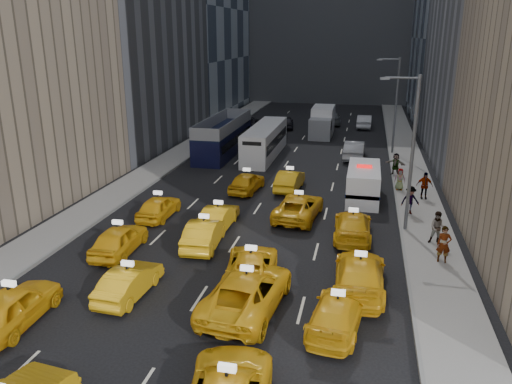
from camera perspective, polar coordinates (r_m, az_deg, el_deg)
ground at (r=20.91m, az=-8.31°, el=-14.58°), size 160.00×160.00×0.00m
sidewalk_west at (r=46.16m, az=-9.72°, el=3.66°), size 3.00×90.00×0.15m
sidewalk_east at (r=43.04m, az=17.21°, el=2.08°), size 3.00×90.00×0.15m
curb_west at (r=45.64m, az=-8.03°, el=3.60°), size 0.15×90.00×0.18m
curb_east at (r=42.93m, az=15.29°, el=2.24°), size 0.15×90.00×0.18m
streetlight_near at (r=29.20m, az=17.25°, el=4.70°), size 2.15×0.22×9.00m
streetlight_far at (r=48.88m, az=15.60°, el=9.84°), size 2.15×0.22×9.00m
taxi_4 at (r=22.35m, az=-26.04°, el=-11.69°), size 2.07×4.79×1.61m
taxi_5 at (r=22.94m, az=-14.30°, el=-9.92°), size 1.63×4.16×1.35m
taxi_6 at (r=21.23m, az=-1.03°, el=-11.23°), size 3.30×6.21×1.66m
taxi_7 at (r=20.28m, az=9.26°, el=-13.49°), size 2.43×4.84×1.35m
taxi_8 at (r=27.28m, az=-15.39°, el=-5.25°), size 1.90×4.45×1.50m
taxi_9 at (r=27.29m, az=-5.91°, el=-4.67°), size 1.92×4.66×1.50m
taxi_10 at (r=23.63m, az=-0.56°, el=-8.42°), size 2.93×5.26×1.39m
taxi_11 at (r=23.08m, az=11.75°, el=-9.21°), size 2.27×5.52×1.60m
taxi_12 at (r=31.82m, az=-11.06°, el=-1.68°), size 1.70×4.17×1.41m
taxi_13 at (r=29.73m, az=-4.29°, el=-2.83°), size 1.54×4.20×1.37m
taxi_14 at (r=31.30m, az=4.88°, el=-1.69°), size 2.92×5.48×1.46m
taxi_15 at (r=28.68m, az=10.99°, el=-3.81°), size 2.18×5.10×1.46m
taxi_16 at (r=36.40m, az=-1.06°, el=1.16°), size 2.17×4.39×1.44m
taxi_17 at (r=36.90m, az=3.87°, el=1.35°), size 1.78×4.46×1.44m
nypd_van at (r=35.47m, az=12.16°, el=0.94°), size 2.30×5.70×2.43m
double_decker at (r=48.09m, az=-3.72°, el=6.42°), size 3.61×11.92×3.42m
city_bus at (r=46.93m, az=1.03°, el=5.82°), size 3.01×11.20×2.86m
box_truck at (r=57.07m, az=7.58°, el=7.95°), size 2.55×6.94×3.14m
misc_car_0 at (r=46.92m, az=11.17°, el=4.77°), size 1.90×5.13×1.68m
misc_car_1 at (r=60.72m, az=-0.65°, el=7.89°), size 2.96×5.35×1.42m
misc_car_2 at (r=64.60m, az=8.65°, el=8.34°), size 2.67×5.49×1.54m
misc_car_3 at (r=61.11m, az=3.46°, el=7.96°), size 2.29×4.54×1.49m
misc_car_4 at (r=62.72m, az=12.28°, el=7.89°), size 1.79×4.86×1.59m
pedestrian_0 at (r=26.57m, az=20.68°, el=-5.63°), size 0.71×0.49×1.88m
pedestrian_1 at (r=28.71m, az=20.06°, el=-3.87°), size 0.93×0.56×1.83m
pedestrian_2 at (r=32.84m, az=17.21°, el=-0.90°), size 1.26×0.80×1.82m
pedestrian_3 at (r=36.16m, az=18.69°, el=0.70°), size 1.14×0.60×1.89m
pedestrian_4 at (r=37.76m, az=16.12°, el=1.42°), size 0.79×0.45×1.60m
pedestrian_5 at (r=41.67m, az=15.66°, el=3.09°), size 1.70×1.06×1.77m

